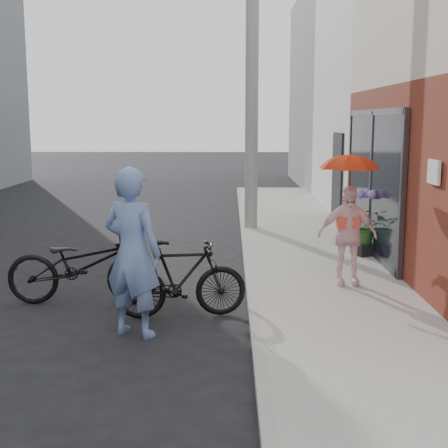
{
  "coord_description": "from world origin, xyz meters",
  "views": [
    {
      "loc": [
        0.65,
        -7.51,
        2.46
      ],
      "look_at": [
        0.56,
        0.58,
        1.1
      ],
      "focal_mm": 50.0,
      "sensor_mm": 36.0,
      "label": 1
    }
  ],
  "objects_px": {
    "utility_pole": "(252,69)",
    "kimono_woman": "(347,235)",
    "officer": "(132,252)",
    "planter": "(365,249)",
    "bike_left": "(83,265)",
    "bike_right": "(181,279)"
  },
  "relations": [
    {
      "from": "utility_pole",
      "to": "kimono_woman",
      "type": "xyz_separation_m",
      "value": [
        1.21,
        -4.78,
        -2.67
      ]
    },
    {
      "from": "officer",
      "to": "planter",
      "type": "bearing_deg",
      "value": -107.89
    },
    {
      "from": "officer",
      "to": "kimono_woman",
      "type": "distance_m",
      "value": 3.33
    },
    {
      "from": "kimono_woman",
      "to": "utility_pole",
      "type": "bearing_deg",
      "value": 104.61
    },
    {
      "from": "bike_left",
      "to": "planter",
      "type": "xyz_separation_m",
      "value": [
        4.33,
        2.57,
        -0.32
      ]
    },
    {
      "from": "officer",
      "to": "kimono_woman",
      "type": "height_order",
      "value": "officer"
    },
    {
      "from": "officer",
      "to": "planter",
      "type": "relative_size",
      "value": 5.31
    },
    {
      "from": "bike_left",
      "to": "kimono_woman",
      "type": "distance_m",
      "value": 3.71
    },
    {
      "from": "utility_pole",
      "to": "planter",
      "type": "xyz_separation_m",
      "value": [
        1.9,
        -2.82,
        -3.28
      ]
    },
    {
      "from": "utility_pole",
      "to": "planter",
      "type": "bearing_deg",
      "value": -56.02
    },
    {
      "from": "bike_left",
      "to": "utility_pole",
      "type": "bearing_deg",
      "value": -24.81
    },
    {
      "from": "utility_pole",
      "to": "bike_left",
      "type": "xyz_separation_m",
      "value": [
        -2.43,
        -5.39,
        -2.97
      ]
    },
    {
      "from": "bike_left",
      "to": "kimono_woman",
      "type": "height_order",
      "value": "kimono_woman"
    },
    {
      "from": "planter",
      "to": "utility_pole",
      "type": "bearing_deg",
      "value": 123.98
    },
    {
      "from": "kimono_woman",
      "to": "planter",
      "type": "relative_size",
      "value": 3.88
    },
    {
      "from": "officer",
      "to": "bike_left",
      "type": "distance_m",
      "value": 1.57
    },
    {
      "from": "bike_left",
      "to": "officer",
      "type": "bearing_deg",
      "value": -145.22
    },
    {
      "from": "officer",
      "to": "bike_right",
      "type": "xyz_separation_m",
      "value": [
        0.49,
        0.67,
        -0.48
      ]
    },
    {
      "from": "bike_right",
      "to": "kimono_woman",
      "type": "relative_size",
      "value": 1.15
    },
    {
      "from": "utility_pole",
      "to": "bike_left",
      "type": "height_order",
      "value": "utility_pole"
    },
    {
      "from": "bike_right",
      "to": "utility_pole",
      "type": "bearing_deg",
      "value": -19.29
    },
    {
      "from": "officer",
      "to": "planter",
      "type": "height_order",
      "value": "officer"
    }
  ]
}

